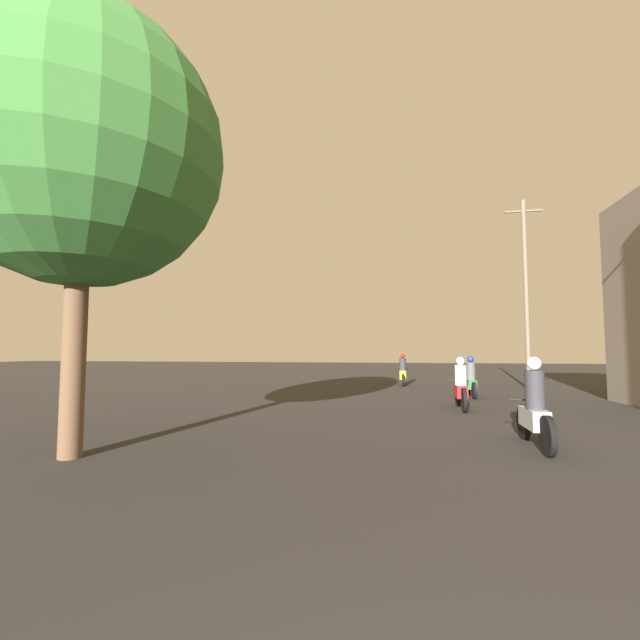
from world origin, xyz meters
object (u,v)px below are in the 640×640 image
motorcycle_silver (535,411)px  motorcycle_red (461,388)px  motorcycle_yellow (403,372)px  street_tree (82,150)px  motorcycle_green (471,380)px  utility_pole_far (526,290)px

motorcycle_silver → motorcycle_red: 4.91m
motorcycle_red → motorcycle_yellow: (-1.65, 8.38, 0.02)m
motorcycle_yellow → street_tree: (-5.18, -15.43, 4.41)m
motorcycle_silver → motorcycle_red: motorcycle_silver is taller
motorcycle_silver → motorcycle_green: bearing=93.5°
utility_pole_far → motorcycle_green: bearing=-129.5°
motorcycle_green → motorcycle_red: bearing=-101.8°
utility_pole_far → motorcycle_yellow: bearing=166.6°
street_tree → motorcycle_silver: bearing=16.3°
motorcycle_green → street_tree: street_tree is taller
motorcycle_silver → motorcycle_yellow: motorcycle_silver is taller
motorcycle_yellow → utility_pole_far: size_ratio=0.25×
motorcycle_green → utility_pole_far: utility_pole_far is taller
motorcycle_red → utility_pole_far: 8.88m
motorcycle_red → motorcycle_yellow: size_ratio=0.99×
motorcycle_red → motorcycle_green: bearing=71.3°
motorcycle_red → utility_pole_far: bearing=56.3°
motorcycle_yellow → street_tree: size_ratio=0.28×
motorcycle_silver → street_tree: (-7.46, -2.19, 4.40)m
motorcycle_red → utility_pole_far: (3.76, 7.09, 3.78)m
utility_pole_far → street_tree: bearing=-126.8°
motorcycle_green → utility_pole_far: 6.00m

